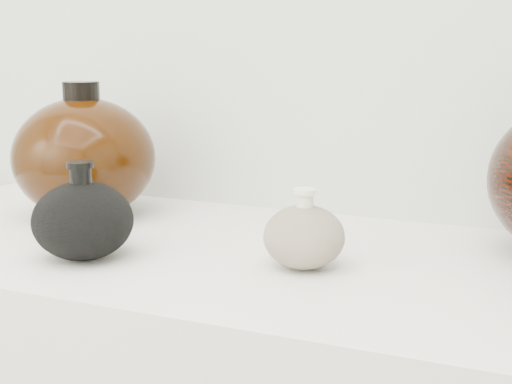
% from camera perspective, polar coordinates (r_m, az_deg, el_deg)
% --- Properties ---
extents(black_gourd_vase, '(0.17, 0.17, 0.13)m').
position_cam_1_polar(black_gourd_vase, '(0.94, -13.68, -2.17)').
color(black_gourd_vase, black).
rests_on(black_gourd_vase, display_counter).
extents(cream_gourd_vase, '(0.12, 0.12, 0.10)m').
position_cam_1_polar(cream_gourd_vase, '(0.88, 3.86, -3.54)').
color(cream_gourd_vase, beige).
rests_on(cream_gourd_vase, display_counter).
extents(left_round_pot, '(0.25, 0.25, 0.22)m').
position_cam_1_polar(left_round_pot, '(1.16, -13.57, 2.72)').
color(left_round_pot, black).
rests_on(left_round_pot, display_counter).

